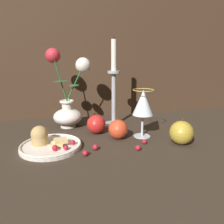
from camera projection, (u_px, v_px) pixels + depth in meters
ground_plane at (100, 140)px, 0.77m from camera, size 2.40×2.40×0.00m
vase at (68, 100)px, 0.89m from camera, size 0.18×0.12×0.32m
plate_with_pastries at (48, 143)px, 0.70m from camera, size 0.19×0.19×0.07m
wine_glass at (143, 104)px, 0.78m from camera, size 0.08×0.08×0.17m
candlestick at (114, 95)px, 0.90m from camera, size 0.09×0.09×0.36m
apple_beside_vase at (181, 133)px, 0.73m from camera, size 0.08×0.08×0.09m
apple_near_glass at (118, 129)px, 0.77m from camera, size 0.07×0.07×0.08m
apple_at_table_edge at (96, 124)px, 0.83m from camera, size 0.07×0.07×0.08m
berry_near_plate at (95, 147)px, 0.68m from camera, size 0.02×0.02×0.02m
berry_front_center at (115, 130)px, 0.86m from camera, size 0.01×0.01×0.01m
berry_by_glass_stem at (138, 148)px, 0.68m from camera, size 0.02×0.02×0.02m
berry_under_candlestick at (144, 142)px, 0.73m from camera, size 0.02×0.02×0.02m
berry_far_right at (85, 153)px, 0.64m from camera, size 0.02×0.02×0.02m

